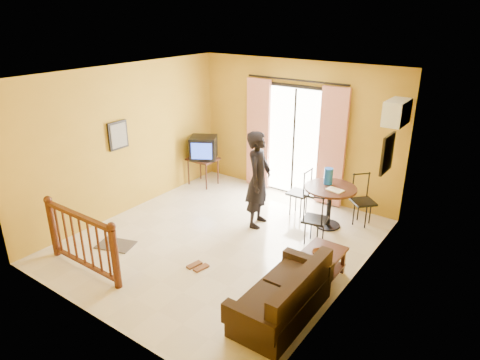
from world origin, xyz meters
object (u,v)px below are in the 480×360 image
Objects in this scene: sofa at (285,299)px; standing_person at (258,179)px; television at (203,148)px; coffee_table at (317,265)px; dining_table at (330,195)px.

standing_person is (-1.69, 1.95, 0.60)m from sofa.
television is 4.22m from coffee_table.
sofa is (0.60, -2.63, -0.33)m from dining_table.
dining_table is (3.12, -0.22, -0.26)m from television.
sofa is at bearing -152.65° from standing_person.
standing_person is at bearing -147.98° from dining_table.
standing_person reaches higher than dining_table.
sofa is 2.65m from standing_person.
dining_table is 2.72m from sofa.
sofa is at bearing -67.76° from television.
television is 0.47× the size of sofa.
dining_table is 0.95× the size of coffee_table.
television is 4.72m from sofa.
television is 0.75× the size of coffee_table.
standing_person is at bearing 130.39° from sofa.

